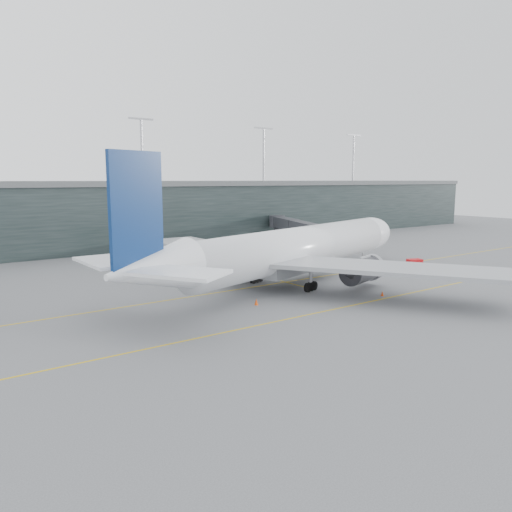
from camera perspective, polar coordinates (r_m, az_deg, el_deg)
ground at (r=76.61m, az=-1.43°, el=-2.96°), size 320.00×320.00×0.00m
taxiline_a at (r=73.43m, az=0.35°, el=-3.46°), size 160.00×0.25×0.02m
taxiline_b at (r=61.66m, az=9.28°, el=-5.94°), size 160.00×0.25×0.02m
taxiline_lead_main at (r=95.86m, az=-5.80°, el=-0.63°), size 0.25×60.00×0.02m
terminal at (r=127.32m, az=-16.55°, el=4.80°), size 240.00×36.00×29.00m
main_aircraft at (r=75.16m, az=4.63°, el=0.78°), size 64.49×59.28×18.39m
jet_bridge at (r=110.87m, az=4.23°, el=3.17°), size 17.39×44.46×6.46m
gse_cart at (r=92.05m, az=17.66°, el=-0.80°), size 2.88×2.36×1.69m
baggage_dolly at (r=91.32m, az=21.41°, el=-1.55°), size 3.55×3.27×0.29m
uld_a at (r=81.53m, az=-7.60°, el=-1.64°), size 2.45×2.26×1.80m
uld_b at (r=85.36m, az=-8.12°, el=-1.25°), size 1.94×1.63×1.63m
uld_c at (r=85.22m, az=-6.34°, el=-1.20°), size 2.26×2.02×1.71m
cone_nose at (r=96.55m, az=17.66°, el=-0.73°), size 0.44×0.44×0.70m
cone_wing_stbd at (r=69.40m, az=14.24°, el=-4.17°), size 0.42×0.42×0.67m
cone_wing_port at (r=90.90m, az=0.24°, el=-0.89°), size 0.42×0.42×0.67m
cone_tail at (r=62.43m, az=0.04°, el=-5.27°), size 0.51×0.51×0.80m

